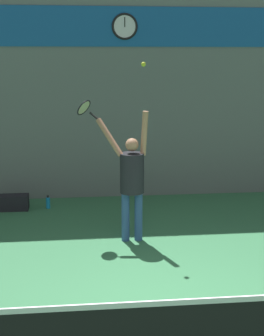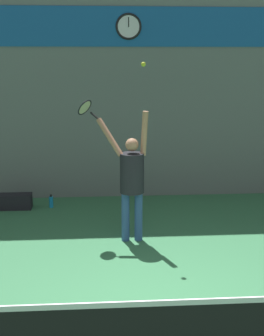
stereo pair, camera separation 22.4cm
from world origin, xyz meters
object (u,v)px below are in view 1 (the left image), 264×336
Objects in this scene: tennis_ball at (143,64)px; water_bottle at (48,202)px; equipment_bag at (12,203)px; scoreboard_clock at (125,26)px; tennis_racket at (85,108)px; tennis_player at (132,177)px.

tennis_ball is 3.70m from water_bottle.
equipment_bag is at bearing 141.74° from tennis_ball.
scoreboard_clock is 1.31× the size of tennis_racket.
tennis_racket is (-0.83, -2.06, -1.40)m from scoreboard_clock.
tennis_player is 29.87× the size of tennis_ball.
scoreboard_clock reaches higher than water_bottle.
scoreboard_clock is 7.31× the size of tennis_ball.
tennis_racket reaches higher than water_bottle.
tennis_player is at bearing -50.85° from water_bottle.
tennis_racket is 0.62× the size of equipment_bag.
equipment_bag is (-1.47, 1.37, -1.98)m from tennis_racket.
scoreboard_clock is 4.14m from equipment_bag.
tennis_ball reaches higher than water_bottle.
water_bottle is at bearing -158.00° from scoreboard_clock.
water_bottle is (-0.77, 1.41, -2.01)m from tennis_racket.
scoreboard_clock reaches higher than tennis_player.
water_bottle is (-1.60, -0.65, -3.41)m from scoreboard_clock.
tennis_ball reaches higher than tennis_racket.
tennis_ball is 0.11× the size of equipment_bag.
tennis_ball is (0.06, -2.54, -0.70)m from scoreboard_clock.
water_bottle is (-1.49, 1.83, -0.95)m from tennis_player.
scoreboard_clock is 3.82m from water_bottle.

